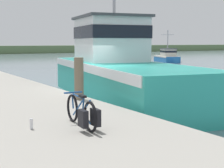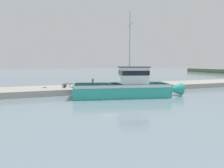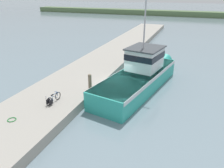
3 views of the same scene
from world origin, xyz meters
name	(u,v)px [view 3 (image 3 of 3)]	position (x,y,z in m)	size (l,w,h in m)	color
ground_plane	(117,91)	(0.00, 0.00, 0.00)	(320.00, 320.00, 0.00)	gray
dock_pier	(77,81)	(-4.33, 0.00, 0.39)	(5.92, 80.00, 0.78)	#A39E93
fishing_boat_main	(140,74)	(1.89, 1.64, 1.40)	(5.76, 14.43, 10.71)	teal
bicycle_touring	(52,99)	(-3.39, -5.49, 1.11)	(0.51, 1.72, 0.72)	black
mooring_post	(90,82)	(-1.82, -2.00, 1.47)	(0.30, 0.30, 1.37)	#756651
hose_coil	(12,120)	(-4.60, -8.53, 0.81)	(0.59, 0.59, 0.05)	#197A2D
water_bottle_on_curb	(46,97)	(-4.39, -4.98, 0.90)	(0.07, 0.07, 0.23)	silver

